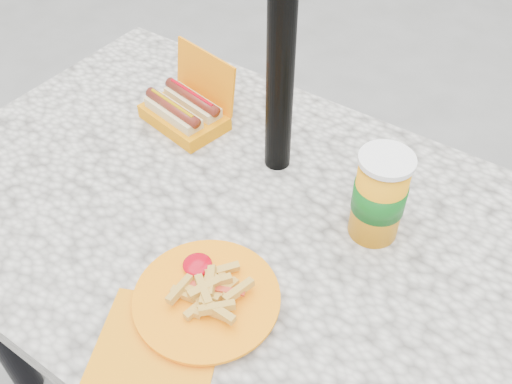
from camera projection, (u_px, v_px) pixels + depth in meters
The scene contains 4 objects.
picnic_table at pixel (231, 248), 1.11m from camera, with size 1.20×0.80×0.75m.
hotdog_box at pixel (185, 110), 1.20m from camera, with size 0.20×0.16×0.14m.
fries_plate at pixel (203, 300), 0.88m from camera, with size 0.25×0.34×0.05m.
soda_cup at pixel (379, 196), 0.94m from camera, with size 0.09×0.09×0.17m.
Camera 1 is at (0.44, -0.56, 1.51)m, focal length 40.00 mm.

